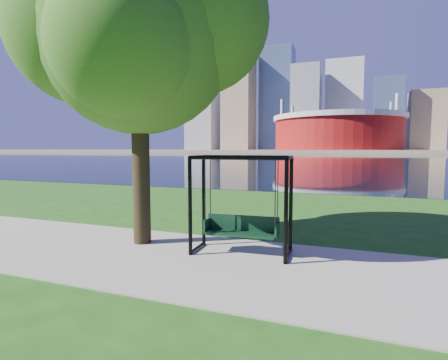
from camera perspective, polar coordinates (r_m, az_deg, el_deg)
The scene contains 8 objects.
ground at distance 7.87m, azimuth 1.03°, elevation -12.55°, with size 900.00×900.00×0.00m, color #1E5114.
path at distance 7.42m, azimuth -0.31°, elevation -13.54°, with size 120.00×4.00×0.03m, color #9E937F.
river at distance 109.11m, azimuth 19.54°, elevation 3.50°, with size 900.00×180.00×0.02m, color black.
far_bank at distance 313.07m, azimuth 20.44°, elevation 4.47°, with size 900.00×228.00×2.00m, color #937F60.
stadium at distance 242.67m, azimuth 18.01°, elevation 7.59°, with size 83.00×83.00×32.00m.
skyline at distance 328.24m, azimuth 19.89°, elevation 10.60°, with size 392.00×66.00×96.50m.
swing at distance 7.86m, azimuth 2.85°, elevation -4.45°, with size 2.25×1.08×2.24m.
park_tree at distance 9.41m, azimuth -13.92°, elevation 22.51°, with size 6.06×5.47×7.53m.
Camera 1 is at (2.54, -7.06, 2.38)m, focal length 28.00 mm.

